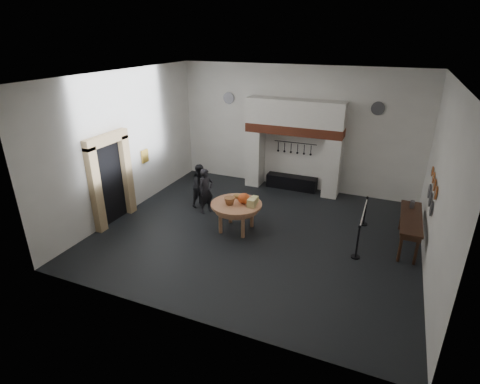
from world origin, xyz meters
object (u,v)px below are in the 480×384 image
at_px(barrier_post_near, 357,243).
at_px(barrier_post_far, 365,212).
at_px(work_table, 236,204).
at_px(visitor_near, 206,191).
at_px(iron_range, 292,182).
at_px(side_table, 411,218).
at_px(visitor_far, 201,185).

relative_size(barrier_post_near, barrier_post_far, 1.00).
relative_size(work_table, barrier_post_far, 1.68).
bearing_deg(barrier_post_far, work_table, -152.58).
bearing_deg(visitor_near, barrier_post_near, -71.46).
distance_m(iron_range, barrier_post_near, 4.91).
distance_m(work_table, visitor_near, 1.57).
bearing_deg(visitor_near, iron_range, -4.67).
height_order(visitor_near, barrier_post_far, visitor_near).
height_order(visitor_near, side_table, visitor_near).
relative_size(visitor_near, barrier_post_far, 1.68).
height_order(iron_range, barrier_post_far, barrier_post_far).
relative_size(iron_range, barrier_post_near, 2.11).
xyz_separation_m(visitor_far, barrier_post_near, (5.31, -1.30, -0.29)).
xyz_separation_m(work_table, visitor_near, (-1.39, 0.73, -0.09)).
bearing_deg(side_table, work_table, -168.06).
bearing_deg(work_table, barrier_post_far, 27.42).
relative_size(work_table, barrier_post_near, 1.68).
bearing_deg(barrier_post_near, visitor_far, 166.24).
relative_size(work_table, visitor_near, 1.00).
relative_size(work_table, side_table, 0.69).
bearing_deg(iron_range, visitor_far, -132.39).
distance_m(visitor_far, barrier_post_far, 5.37).
bearing_deg(barrier_post_near, work_table, 177.17).
bearing_deg(visitor_near, work_table, -88.64).
distance_m(iron_range, work_table, 3.91).
xyz_separation_m(visitor_near, visitor_far, (-0.40, 0.40, -0.01)).
xyz_separation_m(work_table, visitor_far, (-1.79, 1.13, -0.10)).
xyz_separation_m(work_table, barrier_post_far, (3.52, 1.83, -0.39)).
bearing_deg(visitor_near, side_table, -58.48).
height_order(iron_range, work_table, work_table).
xyz_separation_m(barrier_post_near, barrier_post_far, (0.00, 2.00, 0.00)).
relative_size(visitor_far, barrier_post_far, 1.65).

